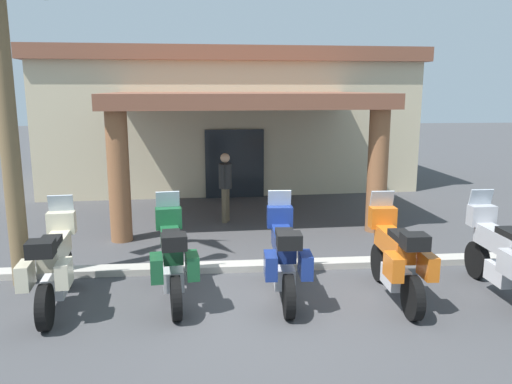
% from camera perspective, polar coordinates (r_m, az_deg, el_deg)
% --- Properties ---
extents(ground_plane, '(80.00, 80.00, 0.00)m').
position_cam_1_polar(ground_plane, '(8.34, 0.72, -12.09)').
color(ground_plane, '#424244').
extents(motel_building, '(12.56, 10.74, 4.57)m').
position_cam_1_polar(motel_building, '(18.19, -3.19, 8.32)').
color(motel_building, beige).
rests_on(motel_building, ground_plane).
extents(motorcycle_cream, '(0.73, 2.21, 1.61)m').
position_cam_1_polar(motorcycle_cream, '(8.46, -21.56, -7.49)').
color(motorcycle_cream, black).
rests_on(motorcycle_cream, ground_plane).
extents(motorcycle_green, '(0.78, 2.21, 1.61)m').
position_cam_1_polar(motorcycle_green, '(8.28, -9.31, -7.23)').
color(motorcycle_green, black).
rests_on(motorcycle_green, ground_plane).
extents(motorcycle_blue, '(0.72, 2.21, 1.61)m').
position_cam_1_polar(motorcycle_blue, '(8.26, 3.13, -7.13)').
color(motorcycle_blue, black).
rests_on(motorcycle_blue, ground_plane).
extents(motorcycle_orange, '(0.71, 2.21, 1.61)m').
position_cam_1_polar(motorcycle_orange, '(8.50, 15.37, -7.00)').
color(motorcycle_orange, black).
rests_on(motorcycle_orange, ground_plane).
extents(motorcycle_silver, '(0.71, 2.21, 1.61)m').
position_cam_1_polar(motorcycle_silver, '(9.25, 25.86, -6.27)').
color(motorcycle_silver, black).
rests_on(motorcycle_silver, ground_plane).
extents(pedestrian, '(0.32, 0.50, 1.75)m').
position_cam_1_polar(pedestrian, '(12.83, -3.43, 1.08)').
color(pedestrian, brown).
rests_on(pedestrian, ground_plane).
extents(curb_strip, '(10.88, 0.36, 0.12)m').
position_cam_1_polar(curb_strip, '(9.75, 1.89, -8.14)').
color(curb_strip, '#ADA89E').
rests_on(curb_strip, ground_plane).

